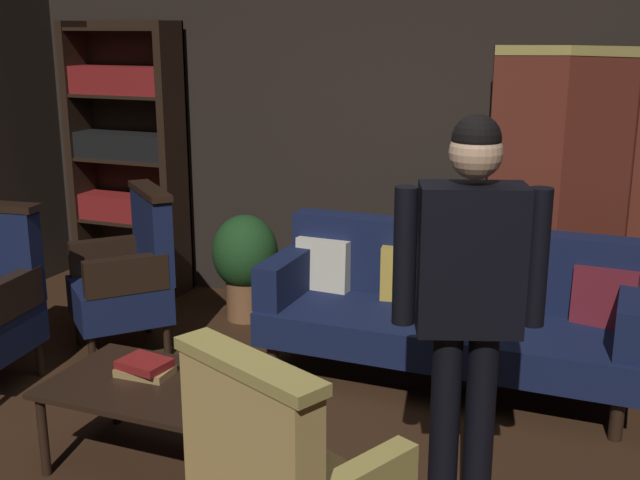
{
  "coord_description": "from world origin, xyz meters",
  "views": [
    {
      "loc": [
        1.48,
        -2.85,
        2.01
      ],
      "look_at": [
        0.0,
        0.8,
        0.95
      ],
      "focal_mm": 44.73,
      "sensor_mm": 36.0,
      "label": 1
    }
  ],
  "objects": [
    {
      "name": "folding_screen",
      "position": [
        1.24,
        2.2,
        0.99
      ],
      "size": [
        1.29,
        0.24,
        1.9
      ],
      "color": "#5B2319",
      "rests_on": "ground_plane"
    },
    {
      "name": "book_red_leather",
      "position": [
        -0.58,
        0.04,
        0.48
      ],
      "size": [
        0.25,
        0.2,
        0.04
      ],
      "primitive_type": "cube",
      "rotation": [
        0.0,
        0.0,
        -0.15
      ],
      "color": "maroon",
      "rests_on": "book_tan_leather"
    },
    {
      "name": "coffee_table",
      "position": [
        -0.48,
        -0.01,
        0.37
      ],
      "size": [
        1.0,
        0.64,
        0.42
      ],
      "color": "black",
      "rests_on": "ground_plane"
    },
    {
      "name": "potted_plant",
      "position": [
        -1.01,
        1.9,
        0.43
      ],
      "size": [
        0.46,
        0.46,
        0.75
      ],
      "color": "brown",
      "rests_on": "ground_plane"
    },
    {
      "name": "standing_figure",
      "position": [
        0.92,
        0.06,
        1.03
      ],
      "size": [
        0.56,
        0.33,
        1.7
      ],
      "color": "black",
      "rests_on": "ground_plane"
    },
    {
      "name": "back_wall",
      "position": [
        0.0,
        2.45,
        1.4
      ],
      "size": [
        7.2,
        0.1,
        2.8
      ],
      "primitive_type": "cube",
      "color": "black",
      "rests_on": "ground_plane"
    },
    {
      "name": "velvet_couch",
      "position": [
        0.55,
        1.46,
        0.46
      ],
      "size": [
        2.12,
        0.78,
        0.88
      ],
      "color": "black",
      "rests_on": "ground_plane"
    },
    {
      "name": "book_tan_leather",
      "position": [
        -0.58,
        0.04,
        0.44
      ],
      "size": [
        0.26,
        0.16,
        0.04
      ],
      "primitive_type": "cube",
      "rotation": [
        0.0,
        0.0,
        0.03
      ],
      "color": "#9E7A47",
      "rests_on": "coffee_table"
    },
    {
      "name": "bookshelf",
      "position": [
        -2.15,
        2.19,
        1.07
      ],
      "size": [
        0.9,
        0.32,
        2.05
      ],
      "color": "black",
      "rests_on": "ground_plane"
    },
    {
      "name": "armchair_wing_left",
      "position": [
        -1.44,
        1.13,
        0.49
      ],
      "size": [
        0.82,
        0.82,
        1.04
      ],
      "color": "black",
      "rests_on": "ground_plane"
    }
  ]
}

